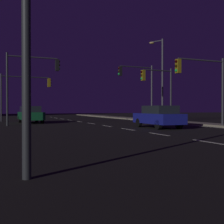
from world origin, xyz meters
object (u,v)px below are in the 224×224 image
Objects in this scene: street_lamp_median at (161,73)px; car_oncoming at (31,114)px; traffic_light_near_left at (25,88)px; traffic_light_mid_right at (202,77)px; car at (159,116)px; traffic_light_near_right at (138,81)px; traffic_light_mid_left at (158,84)px; traffic_light_far_right at (30,75)px.

car_oncoming is at bearing 169.71° from street_lamp_median.
car_oncoming is 0.84× the size of traffic_light_near_left.
traffic_light_mid_right is 0.59× the size of street_lamp_median.
car and car_oncoming have the same top height.
traffic_light_mid_left is (0.06, -3.98, -0.57)m from traffic_light_near_right.
traffic_light_near_left is 1.07× the size of traffic_light_mid_left.
traffic_light_far_right is at bearing 144.80° from traffic_light_mid_right.
traffic_light_near_right is 2.51m from street_lamp_median.
street_lamp_median reaches higher than traffic_light_near_left.
traffic_light_near_right is 1.16× the size of traffic_light_mid_left.
traffic_light_near_left is at bearing 140.35° from traffic_light_mid_left.
traffic_light_far_right is 0.70× the size of street_lamp_median.
traffic_light_near_right is at bearing -25.06° from traffic_light_near_left.
car is at bearing -39.32° from traffic_light_far_right.
car is at bearing -108.62° from traffic_light_near_right.
traffic_light_near_right is (10.85, -0.66, 3.38)m from car_oncoming.
traffic_light_far_right is at bearing -96.67° from car_oncoming.
traffic_light_mid_left is (10.90, -4.65, 2.81)m from car_oncoming.
traffic_light_near_left is (0.43, 8.55, -0.48)m from traffic_light_far_right.
street_lamp_median reaches higher than traffic_light_mid_right.
traffic_light_near_right is 1.09× the size of traffic_light_near_left.
traffic_light_near_right is 1.19× the size of traffic_light_mid_right.
car_oncoming is at bearing -89.30° from traffic_light_near_left.
traffic_light_mid_left is at bearing 60.29° from car.
street_lamp_median is (5.11, 8.35, 4.16)m from car.
traffic_light_far_right is 8.57m from traffic_light_near_left.
street_lamp_median is at bearing 76.45° from traffic_light_mid_right.
traffic_light_far_right reaches higher than car.
traffic_light_mid_left is 0.60× the size of street_lamp_median.
traffic_light_mid_right is (-0.53, -11.07, -0.61)m from traffic_light_near_right.
car_oncoming is 0.92× the size of traffic_light_mid_right.
traffic_light_mid_right is 9.81m from street_lamp_median.
traffic_light_near_left is at bearing 90.70° from car_oncoming.
traffic_light_near_right is 1.01× the size of traffic_light_far_right.
street_lamp_median reaches higher than traffic_light_near_right.
traffic_light_mid_left is (0.59, 7.08, 0.03)m from traffic_light_mid_right.
traffic_light_mid_right is 7.11m from traffic_light_mid_left.
traffic_light_mid_left reaches higher than traffic_light_near_left.
car_oncoming is at bearing 131.33° from traffic_light_mid_right.
traffic_light_near_left is (-10.37, 16.16, -0.02)m from traffic_light_mid_right.
car is 0.53× the size of street_lamp_median.
traffic_light_near_right reaches higher than traffic_light_near_left.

